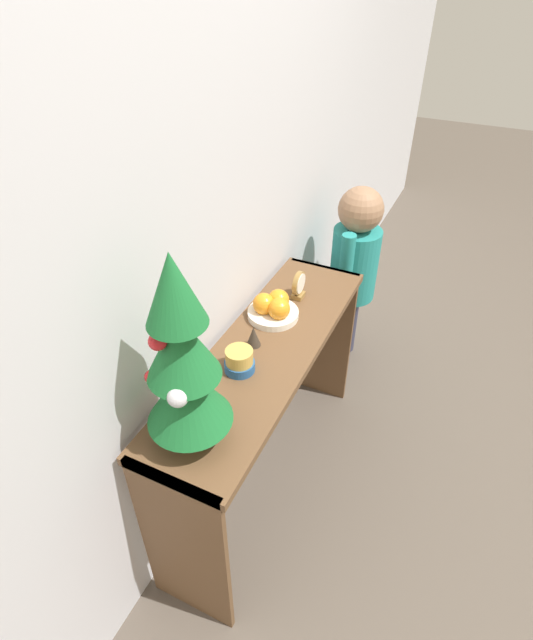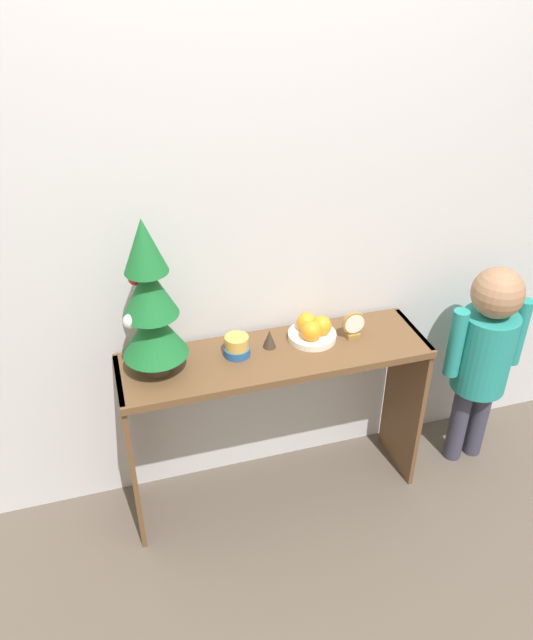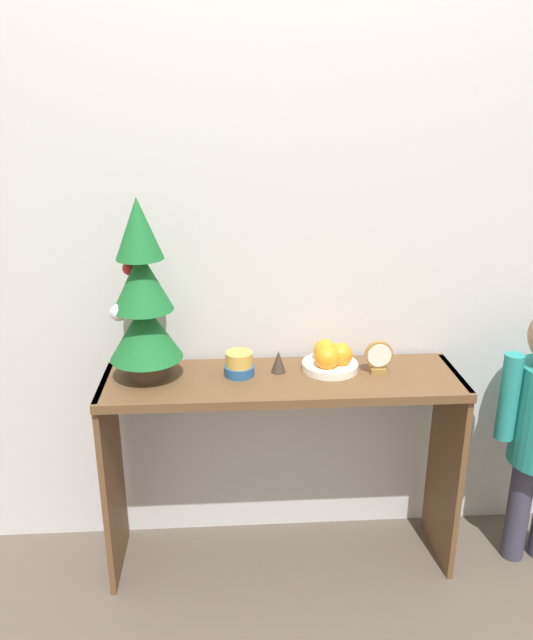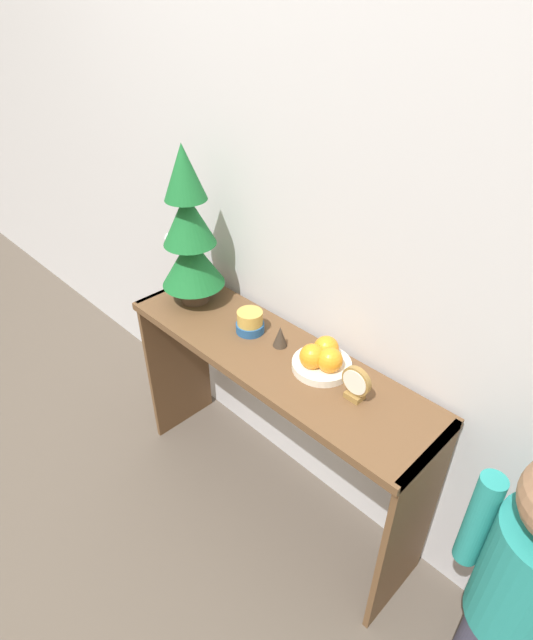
# 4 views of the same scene
# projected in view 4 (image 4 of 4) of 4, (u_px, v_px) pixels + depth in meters

# --- Properties ---
(ground_plane) EXTENTS (12.00, 12.00, 0.00)m
(ground_plane) POSITION_uv_depth(u_px,v_px,m) (242.00, 516.00, 2.03)
(ground_plane) COLOR brown
(back_wall) EXTENTS (7.00, 0.05, 2.50)m
(back_wall) POSITION_uv_depth(u_px,v_px,m) (323.00, 195.00, 1.55)
(back_wall) COLOR silver
(back_wall) RESTS_ON ground_plane
(console_table) EXTENTS (1.22, 0.35, 0.75)m
(console_table) POSITION_uv_depth(u_px,v_px,m) (272.00, 389.00, 1.80)
(console_table) COLOR brown
(console_table) RESTS_ON ground_plane
(mini_tree) EXTENTS (0.24, 0.24, 0.61)m
(mini_tree) POSITION_uv_depth(u_px,v_px,m) (189.00, 233.00, 1.82)
(mini_tree) COLOR #4C3828
(mini_tree) RESTS_ON console_table
(fruit_bowl) EXTENTS (0.19, 0.19, 0.10)m
(fruit_bowl) POSITION_uv_depth(u_px,v_px,m) (322.00, 359.00, 1.61)
(fruit_bowl) COLOR silver
(fruit_bowl) RESTS_ON console_table
(singing_bowl) EXTENTS (0.10, 0.10, 0.08)m
(singing_bowl) POSITION_uv_depth(u_px,v_px,m) (250.00, 322.00, 1.78)
(singing_bowl) COLOR #235189
(singing_bowl) RESTS_ON console_table
(desk_clock) EXTENTS (0.10, 0.04, 0.12)m
(desk_clock) POSITION_uv_depth(u_px,v_px,m) (356.00, 384.00, 1.48)
(desk_clock) COLOR olive
(desk_clock) RESTS_ON console_table
(figurine) EXTENTS (0.05, 0.05, 0.08)m
(figurine) POSITION_uv_depth(u_px,v_px,m) (280.00, 336.00, 1.71)
(figurine) COLOR #382D23
(figurine) RESTS_ON console_table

